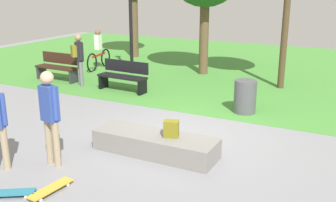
{
  "coord_description": "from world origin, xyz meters",
  "views": [
    {
      "loc": [
        3.41,
        -7.42,
        3.2
      ],
      "look_at": [
        -0.04,
        -0.64,
        0.92
      ],
      "focal_mm": 42.39,
      "sensor_mm": 36.0,
      "label": 1
    }
  ],
  "objects": [
    {
      "name": "backpack_on_ledge",
      "position": [
        0.29,
        -1.14,
        0.56
      ],
      "size": [
        0.33,
        0.28,
        0.32
      ],
      "primitive_type": "cube",
      "rotation": [
        0.0,
        0.0,
        3.48
      ],
      "color": "olive",
      "rests_on": "concrete_ledge"
    },
    {
      "name": "skateboard_by_ledge",
      "position": [
        -0.8,
        -3.25,
        0.06
      ],
      "size": [
        0.27,
        0.81,
        0.08
      ],
      "color": "gold",
      "rests_on": "ground_plane"
    },
    {
      "name": "trash_bin",
      "position": [
        0.77,
        2.09,
        0.42
      ],
      "size": [
        0.56,
        0.56,
        0.85
      ],
      "primitive_type": "cylinder",
      "color": "#4C4C51",
      "rests_on": "ground_plane"
    },
    {
      "name": "skater_watching",
      "position": [
        -1.45,
        -2.45,
        1.03
      ],
      "size": [
        0.42,
        0.26,
        1.75
      ],
      "color": "tan",
      "rests_on": "ground_plane"
    },
    {
      "name": "grass_lawn",
      "position": [
        0.0,
        7.68,
        0.0
      ],
      "size": [
        26.6,
        12.65,
        0.01
      ],
      "primitive_type": "cube",
      "color": "#478C38",
      "rests_on": "ground_plane"
    },
    {
      "name": "lamp_post",
      "position": [
        -4.25,
        4.71,
        2.55
      ],
      "size": [
        0.28,
        0.28,
        4.19
      ],
      "color": "black",
      "rests_on": "ground_plane"
    },
    {
      "name": "skateboard_spare",
      "position": [
        -1.29,
        -3.65,
        0.06
      ],
      "size": [
        0.78,
        0.6,
        0.08
      ],
      "color": "teal",
      "rests_on": "ground_plane"
    },
    {
      "name": "pedestrian_with_backpack",
      "position": [
        -4.75,
        2.37,
        0.99
      ],
      "size": [
        0.44,
        0.45,
        1.66
      ],
      "color": "slate",
      "rests_on": "ground_plane"
    },
    {
      "name": "cyclist_on_bicycle",
      "position": [
        -5.82,
        4.83,
        0.63
      ],
      "size": [
        0.32,
        1.81,
        1.52
      ],
      "color": "black",
      "rests_on": "ground_plane"
    },
    {
      "name": "ground_plane",
      "position": [
        0.0,
        0.0,
        0.0
      ],
      "size": [
        28.0,
        28.0,
        0.0
      ],
      "primitive_type": "plane",
      "color": "gray"
    },
    {
      "name": "concrete_ledge",
      "position": [
        -0.04,
        -1.18,
        0.2
      ],
      "size": [
        2.44,
        0.77,
        0.4
      ],
      "primitive_type": "cube",
      "color": "gray",
      "rests_on": "ground_plane"
    },
    {
      "name": "park_bench_near_lamppost",
      "position": [
        -3.17,
        2.51,
        0.48
      ],
      "size": [
        1.62,
        0.55,
        0.91
      ],
      "color": "black",
      "rests_on": "ground_plane"
    },
    {
      "name": "park_bench_by_oak",
      "position": [
        -5.91,
        2.67,
        0.48
      ],
      "size": [
        1.61,
        0.52,
        0.91
      ],
      "color": "#331E14",
      "rests_on": "ground_plane"
    }
  ]
}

